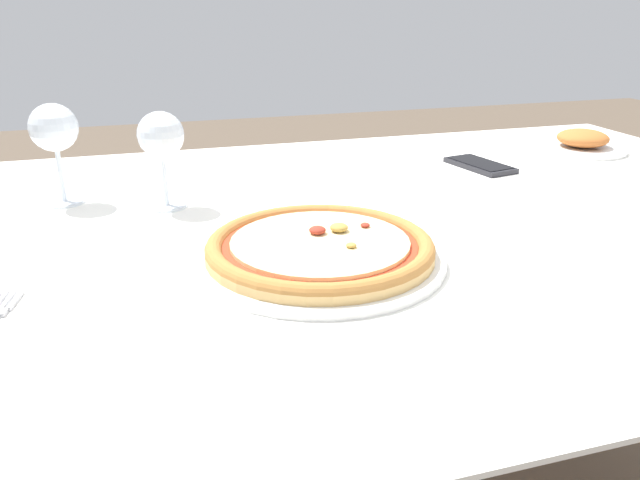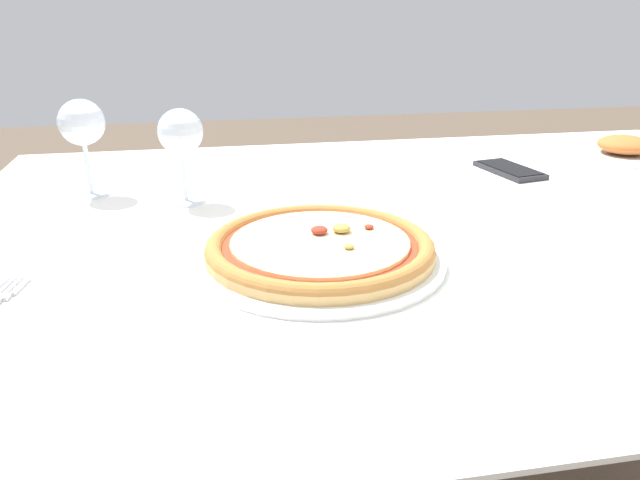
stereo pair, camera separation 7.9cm
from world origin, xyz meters
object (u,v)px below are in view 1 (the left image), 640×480
wine_glass_far_right (161,138)px  side_plate (582,143)px  cell_phone (480,165)px  pizza_plate (320,249)px  dining_table (419,256)px  wine_glass_far_left (54,131)px

wine_glass_far_right → side_plate: (0.91, 0.14, -0.09)m
wine_glass_far_right → cell_phone: bearing=7.1°
pizza_plate → wine_glass_far_right: (-0.17, 0.29, 0.10)m
pizza_plate → cell_phone: (0.44, 0.36, -0.01)m
dining_table → wine_glass_far_right: 0.45m
pizza_plate → wine_glass_far_right: bearing=121.3°
cell_phone → wine_glass_far_right: bearing=-172.9°
pizza_plate → side_plate: side_plate is taller
cell_phone → side_plate: size_ratio=0.82×
wine_glass_far_left → wine_glass_far_right: wine_glass_far_left is taller
dining_table → cell_phone: cell_phone is taller
side_plate → cell_phone: bearing=-167.4°
wine_glass_far_left → wine_glass_far_right: size_ratio=1.06×
pizza_plate → dining_table: bearing=34.1°
wine_glass_far_left → wine_glass_far_right: (0.16, -0.07, -0.01)m
side_plate → wine_glass_far_left: bearing=-176.2°
cell_phone → side_plate: (0.29, 0.06, 0.01)m
dining_table → wine_glass_far_right: bearing=159.9°
pizza_plate → side_plate: 0.85m
side_plate → wine_glass_far_right: bearing=-171.1°
pizza_plate → wine_glass_far_left: bearing=133.2°
cell_phone → side_plate: side_plate is taller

